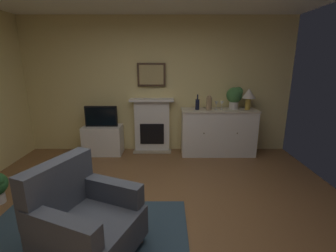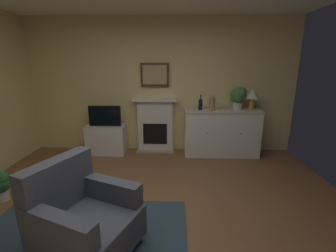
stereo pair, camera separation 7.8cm
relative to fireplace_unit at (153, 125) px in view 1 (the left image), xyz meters
The scene contains 15 objects.
ground_plane 2.47m from the fireplace_unit, 87.61° to the right, with size 5.36×5.10×0.10m, color brown.
wall_rear 0.79m from the fireplace_unit, 51.95° to the left, with size 5.36×0.06×2.65m, color #EAD68C.
area_rug 2.88m from the fireplace_unit, 101.61° to the right, with size 2.21×1.71×0.02m, color #2D4251.
fireplace_unit is the anchor object (origin of this frame).
framed_picture 1.01m from the fireplace_unit, 90.00° to the left, with size 0.55×0.04×0.45m.
sideboard_cabinet 1.33m from the fireplace_unit, ahead, with size 1.46×0.49×0.91m.
table_lamp 1.97m from the fireplace_unit, ahead, with size 0.26×0.26×0.40m.
wine_bottle 1.02m from the fireplace_unit, 12.20° to the right, with size 0.08×0.08×0.29m.
wine_glass_left 1.35m from the fireplace_unit, 10.33° to the right, with size 0.07×0.07×0.16m.
wine_glass_center 1.45m from the fireplace_unit, ahead, with size 0.07×0.07×0.16m.
vase_decorative 1.23m from the fireplace_unit, 11.67° to the right, with size 0.11×0.11×0.28m.
tv_cabinet 1.02m from the fireplace_unit, behind, with size 0.75×0.42×0.58m.
tv_set 1.02m from the fireplace_unit, 169.23° to the right, with size 0.62×0.07×0.40m.
potted_plant_small 1.73m from the fireplace_unit, ahead, with size 0.30×0.30×0.43m.
armchair 2.84m from the fireplace_unit, 99.20° to the right, with size 1.04×1.01×0.92m.
Camera 1 is at (0.22, -2.30, 1.78)m, focal length 25.43 mm.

